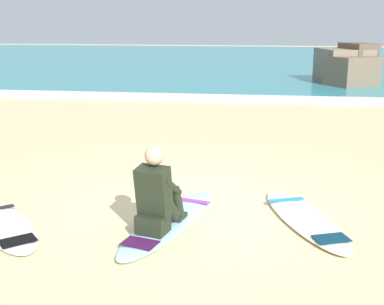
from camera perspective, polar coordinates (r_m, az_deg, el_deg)
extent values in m
plane|color=#CCB584|center=(6.36, -0.21, -6.58)|extent=(80.00, 80.00, 0.00)
cube|color=teal|center=(28.55, 6.42, 10.13)|extent=(80.00, 28.00, 0.10)
cube|color=white|center=(14.94, 4.72, 6.02)|extent=(80.00, 0.90, 0.11)
ellipsoid|color=#9ED1E5|center=(5.98, -2.44, -7.67)|extent=(1.09, 2.34, 0.07)
cube|color=purple|center=(6.51, -0.02, -5.39)|extent=(0.49, 0.22, 0.01)
cube|color=#351037|center=(5.37, -5.84, -10.00)|extent=(0.41, 0.33, 0.01)
cube|color=black|center=(5.56, -4.40, -7.89)|extent=(0.37, 0.33, 0.20)
cylinder|color=black|center=(5.70, -4.50, -5.69)|extent=(0.24, 0.43, 0.43)
cylinder|color=black|center=(5.89, -3.73, -5.30)|extent=(0.18, 0.28, 0.42)
cube|color=black|center=(6.02, -3.45, -6.83)|extent=(0.15, 0.24, 0.05)
cylinder|color=black|center=(5.62, -2.67, -5.97)|extent=(0.24, 0.43, 0.43)
cylinder|color=black|center=(5.80, -1.68, -5.61)|extent=(0.18, 0.28, 0.42)
cube|color=black|center=(5.93, -1.34, -7.16)|extent=(0.15, 0.24, 0.05)
cube|color=black|center=(5.47, -4.28, -4.36)|extent=(0.40, 0.37, 0.57)
sphere|color=tan|center=(5.38, -4.22, -0.34)|extent=(0.21, 0.21, 0.21)
cylinder|color=black|center=(5.65, -4.89, -3.48)|extent=(0.18, 0.41, 0.31)
cylinder|color=black|center=(5.54, -2.30, -3.83)|extent=(0.18, 0.41, 0.31)
ellipsoid|color=white|center=(6.23, -20.22, -7.66)|extent=(1.58, 1.70, 0.07)
cube|color=black|center=(5.70, -18.89, -9.26)|extent=(0.43, 0.42, 0.01)
ellipsoid|color=#EFE5C6|center=(6.18, 12.49, -7.25)|extent=(1.21, 2.07, 0.07)
cube|color=#1E7FB7|center=(6.65, 10.45, -5.21)|extent=(0.48, 0.26, 0.01)
cube|color=#0A2C40|center=(5.64, 15.31, -9.22)|extent=(0.43, 0.35, 0.01)
cube|color=#756656|center=(19.06, 16.52, 9.13)|extent=(1.98, 2.12, 1.28)
cube|color=brown|center=(18.28, 17.43, 8.53)|extent=(1.92, 1.85, 1.08)
cube|color=brown|center=(19.06, 17.97, 9.33)|extent=(1.32, 1.54, 1.48)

